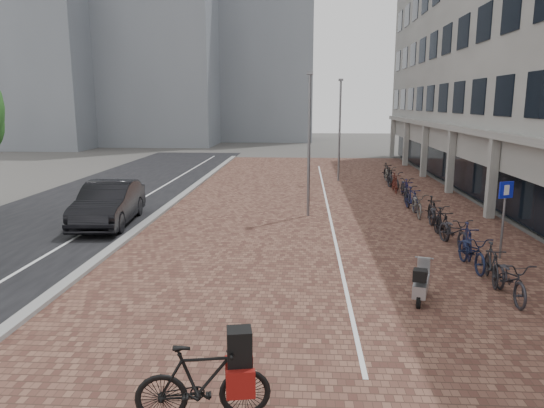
# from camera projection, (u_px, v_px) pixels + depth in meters

# --- Properties ---
(ground) EXTENTS (140.00, 140.00, 0.00)m
(ground) POSITION_uv_depth(u_px,v_px,m) (256.00, 309.00, 11.80)
(ground) COLOR #474442
(ground) RESTS_ON ground
(plaza_brick) EXTENTS (14.50, 42.00, 0.04)m
(plaza_brick) POSITION_uv_depth(u_px,v_px,m) (323.00, 206.00, 23.42)
(plaza_brick) COLOR brown
(plaza_brick) RESTS_ON ground
(street_asphalt) EXTENTS (8.00, 50.00, 0.03)m
(street_asphalt) POSITION_uv_depth(u_px,v_px,m) (92.00, 204.00, 24.10)
(street_asphalt) COLOR black
(street_asphalt) RESTS_ON ground
(curb) EXTENTS (0.35, 42.00, 0.14)m
(curb) POSITION_uv_depth(u_px,v_px,m) (172.00, 203.00, 23.85)
(curb) COLOR gray
(curb) RESTS_ON ground
(lane_line) EXTENTS (0.12, 44.00, 0.00)m
(lane_line) POSITION_uv_depth(u_px,v_px,m) (133.00, 204.00, 23.97)
(lane_line) COLOR white
(lane_line) RESTS_ON street_asphalt
(parking_line) EXTENTS (0.10, 30.00, 0.00)m
(parking_line) POSITION_uv_depth(u_px,v_px,m) (328.00, 206.00, 23.40)
(parking_line) COLOR white
(parking_line) RESTS_ON plaza_brick
(bg_towers) EXTENTS (33.00, 23.00, 32.00)m
(bg_towers) POSITION_uv_depth(u_px,v_px,m) (171.00, 21.00, 57.83)
(bg_towers) COLOR gray
(bg_towers) RESTS_ON ground
(car_dark) EXTENTS (2.28, 5.27, 1.69)m
(car_dark) POSITION_uv_depth(u_px,v_px,m) (109.00, 203.00, 19.83)
(car_dark) COLOR black
(car_dark) RESTS_ON ground
(hero_bike) EXTENTS (2.11, 0.93, 1.44)m
(hero_bike) POSITION_uv_depth(u_px,v_px,m) (203.00, 381.00, 7.56)
(hero_bike) COLOR black
(hero_bike) RESTS_ON ground
(scooter_front) EXTENTS (0.85, 1.49, 0.98)m
(scooter_front) POSITION_uv_depth(u_px,v_px,m) (421.00, 282.00, 12.18)
(scooter_front) COLOR #9D9DA1
(scooter_front) RESTS_ON ground
(parking_sign) EXTENTS (0.48, 0.24, 2.43)m
(parking_sign) POSITION_uv_depth(u_px,v_px,m) (504.00, 208.00, 15.21)
(parking_sign) COLOR slate
(parking_sign) RESTS_ON ground
(lamp_near) EXTENTS (0.12, 0.12, 5.90)m
(lamp_near) POSITION_uv_depth(u_px,v_px,m) (309.00, 147.00, 20.80)
(lamp_near) COLOR slate
(lamp_near) RESTS_ON ground
(lamp_far) EXTENTS (0.12, 0.12, 6.06)m
(lamp_far) POSITION_uv_depth(u_px,v_px,m) (340.00, 132.00, 30.41)
(lamp_far) COLOR slate
(lamp_far) RESTS_ON ground
(bike_row) EXTENTS (1.14, 21.42, 1.05)m
(bike_row) POSITION_uv_depth(u_px,v_px,m) (419.00, 202.00, 21.74)
(bike_row) COLOR #232228
(bike_row) RESTS_ON ground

